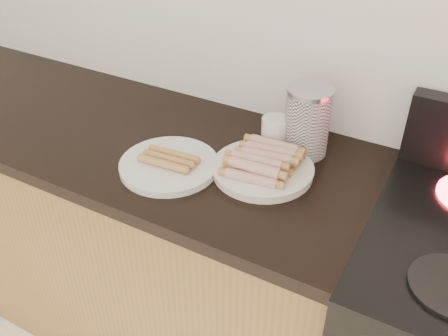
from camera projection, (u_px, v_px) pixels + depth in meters
The scene contains 8 objects.
cabinet_base at pixel (73, 215), 1.95m from camera, with size 2.20×0.59×0.86m, color brown.
counter_slab at pixel (50, 113), 1.69m from camera, with size 2.20×0.62×0.04m, color black.
main_plate at pixel (263, 170), 1.36m from camera, with size 0.28×0.28×0.02m, color white.
side_plate at pixel (169, 165), 1.38m from camera, with size 0.28×0.28×0.02m, color silver.
hotdog_pile at pixel (263, 160), 1.34m from camera, with size 0.14×0.20×0.05m.
plain_sausages at pixel (169, 159), 1.37m from camera, with size 0.14×0.09×0.02m.
canister at pixel (307, 121), 1.40m from camera, with size 0.13×0.13×0.20m.
mug at pixel (275, 134), 1.44m from camera, with size 0.08×0.08×0.10m, color silver.
Camera 1 is at (0.54, 0.67, 1.70)m, focal length 40.00 mm.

